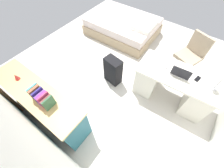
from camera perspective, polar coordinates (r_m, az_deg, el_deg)
name	(u,v)px	position (r m, az deg, el deg)	size (l,w,h in m)	color
ground_plane	(127,72)	(3.51, 5.84, 4.77)	(5.34, 5.34, 0.00)	beige
wall_back	(12,119)	(1.67, -34.99, -11.46)	(4.21, 0.10, 2.76)	silver
desk	(173,86)	(3.01, 22.99, -0.66)	(1.48, 0.76, 0.73)	silver
office_chair	(189,57)	(3.66, 28.39, 9.41)	(0.59, 0.59, 0.94)	black
credenza	(44,104)	(2.82, -25.49, -7.14)	(1.80, 0.48, 0.80)	#235B6B
bed	(123,26)	(4.50, 4.43, 21.92)	(1.94, 1.45, 0.58)	tan
suitcase_black	(113,71)	(3.08, 0.40, 5.27)	(0.36, 0.22, 0.65)	black
laptop	(181,73)	(2.72, 25.62, 3.99)	(0.32, 0.24, 0.21)	#B7B7BC
computer_mouse	(166,67)	(2.77, 20.76, 6.45)	(0.06, 0.10, 0.03)	white
cell_phone_near_laptop	(198,79)	(2.83, 30.93, 1.78)	(0.07, 0.14, 0.01)	black
desk_lamp	(220,78)	(2.67, 37.13, 2.03)	(0.16, 0.11, 0.34)	silver
book_row	(42,97)	(2.26, -26.24, -4.65)	(0.35, 0.17, 0.24)	#355E42
figurine_small	(16,77)	(2.77, -33.84, 2.37)	(0.08, 0.08, 0.11)	red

